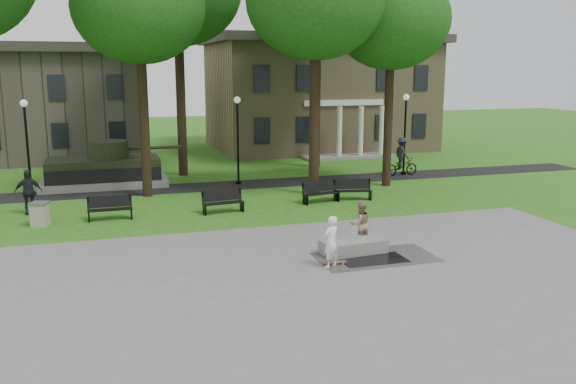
% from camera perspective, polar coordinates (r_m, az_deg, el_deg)
% --- Properties ---
extents(ground, '(120.00, 120.00, 0.00)m').
position_cam_1_polar(ground, '(21.69, 1.21, -5.16)').
color(ground, '#305C15').
rests_on(ground, ground).
extents(plaza, '(22.00, 16.00, 0.02)m').
position_cam_1_polar(plaza, '(17.27, 6.52, -9.67)').
color(plaza, gray).
rests_on(plaza, ground).
extents(footpath, '(44.00, 2.60, 0.01)m').
position_cam_1_polar(footpath, '(32.97, -5.38, 0.63)').
color(footpath, black).
rests_on(footpath, ground).
extents(building_right, '(17.00, 12.00, 8.60)m').
position_cam_1_polar(building_right, '(48.65, 2.78, 9.34)').
color(building_right, '#9E8460').
rests_on(building_right, ground).
extents(building_left, '(15.00, 10.00, 7.20)m').
position_cam_1_polar(building_left, '(46.49, -22.83, 7.43)').
color(building_left, '#4C443D').
rests_on(building_left, ground).
extents(tree_1, '(6.20, 6.20, 11.63)m').
position_cam_1_polar(tree_1, '(30.39, -13.78, 16.38)').
color(tree_1, black).
rests_on(tree_1, ground).
extents(tree_2, '(6.60, 6.60, 12.16)m').
position_cam_1_polar(tree_2, '(30.10, 2.57, 17.43)').
color(tree_2, black).
rests_on(tree_2, ground).
extents(tree_3, '(6.00, 6.00, 11.19)m').
position_cam_1_polar(tree_3, '(32.72, 9.66, 15.55)').
color(tree_3, black).
rests_on(tree_3, ground).
extents(tree_5, '(6.40, 6.40, 12.44)m').
position_cam_1_polar(tree_5, '(38.64, 2.77, 16.66)').
color(tree_5, black).
rests_on(tree_5, ground).
extents(lamp_left, '(0.36, 0.36, 4.73)m').
position_cam_1_polar(lamp_left, '(32.37, -23.24, 4.53)').
color(lamp_left, black).
rests_on(lamp_left, ground).
extents(lamp_mid, '(0.36, 0.36, 4.73)m').
position_cam_1_polar(lamp_mid, '(32.96, -4.73, 5.54)').
color(lamp_mid, black).
rests_on(lamp_mid, ground).
extents(lamp_right, '(0.36, 0.36, 4.73)m').
position_cam_1_polar(lamp_right, '(36.44, 10.90, 5.94)').
color(lamp_right, black).
rests_on(lamp_right, ground).
extents(tank_monument, '(7.45, 3.40, 2.40)m').
position_cam_1_polar(tank_monument, '(34.13, -16.79, 2.01)').
color(tank_monument, gray).
rests_on(tank_monument, ground).
extents(puddle, '(2.20, 1.20, 0.00)m').
position_cam_1_polar(puddle, '(20.41, 7.97, -6.29)').
color(puddle, black).
rests_on(puddle, plaza).
extents(concrete_block, '(2.29, 1.21, 0.45)m').
position_cam_1_polar(concrete_block, '(21.02, 6.12, -5.07)').
color(concrete_block, gray).
rests_on(concrete_block, plaza).
extents(skateboard, '(0.78, 0.21, 0.07)m').
position_cam_1_polar(skateboard, '(19.82, 4.41, -6.66)').
color(skateboard, brown).
rests_on(skateboard, plaza).
extents(skateboarder, '(0.72, 0.63, 1.67)m').
position_cam_1_polar(skateboarder, '(19.31, 4.05, -4.66)').
color(skateboarder, white).
rests_on(skateboarder, plaza).
extents(friend_watching, '(0.82, 0.66, 1.62)m').
position_cam_1_polar(friend_watching, '(21.66, 6.78, -2.98)').
color(friend_watching, '#977B61').
rests_on(friend_watching, plaza).
extents(pedestrian_walker, '(1.20, 0.63, 1.95)m').
position_cam_1_polar(pedestrian_walker, '(28.52, -23.14, -0.01)').
color(pedestrian_walker, black).
rests_on(pedestrian_walker, ground).
extents(cyclist, '(2.11, 1.21, 2.25)m').
position_cam_1_polar(cyclist, '(36.34, 10.59, 2.97)').
color(cyclist, black).
rests_on(cyclist, ground).
extents(park_bench_0, '(1.80, 0.52, 1.00)m').
position_cam_1_polar(park_bench_0, '(26.45, -16.33, -1.39)').
color(park_bench_0, black).
rests_on(park_bench_0, ground).
extents(park_bench_1, '(1.84, 0.71, 1.00)m').
position_cam_1_polar(park_bench_1, '(26.75, -6.12, -0.83)').
color(park_bench_1, black).
rests_on(park_bench_1, ground).
extents(park_bench_2, '(1.85, 0.84, 1.00)m').
position_cam_1_polar(park_bench_2, '(28.63, 3.08, 0.04)').
color(park_bench_2, black).
rests_on(park_bench_2, ground).
extents(park_bench_3, '(1.85, 0.87, 1.00)m').
position_cam_1_polar(park_bench_3, '(29.34, 6.01, 0.28)').
color(park_bench_3, black).
rests_on(park_bench_3, ground).
extents(trash_bin, '(0.83, 0.83, 0.96)m').
position_cam_1_polar(trash_bin, '(26.37, -22.20, -1.91)').
color(trash_bin, '#A29686').
rests_on(trash_bin, ground).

